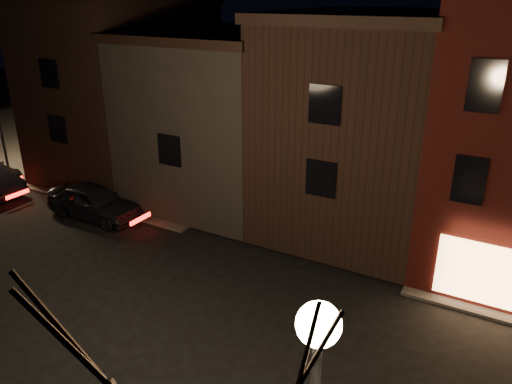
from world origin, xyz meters
TOP-DOWN VIEW (x-y plane):
  - ground at (0.00, 0.00)m, footprint 120.00×120.00m
  - sidewalk_far_left at (-20.00, 20.00)m, footprint 30.00×30.00m
  - row_building_a at (1.50, 10.50)m, footprint 7.30×10.30m
  - row_building_b at (-5.75, 10.50)m, footprint 7.80×10.30m
  - row_building_c at (-13.00, 10.50)m, footprint 7.30×10.30m
  - parked_car_a at (-9.67, 4.29)m, footprint 4.95×2.10m

SIDE VIEW (x-z plane):
  - ground at x=0.00m, z-range 0.00..0.00m
  - sidewalk_far_left at x=-20.00m, z-range 0.00..0.12m
  - parked_car_a at x=-9.67m, z-range 0.00..1.67m
  - row_building_b at x=-5.75m, z-range 0.13..8.53m
  - row_building_a at x=1.50m, z-range 0.13..9.53m
  - row_building_c at x=-13.00m, z-range 0.13..10.03m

